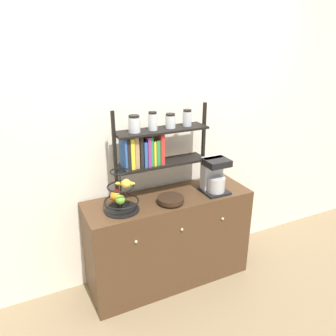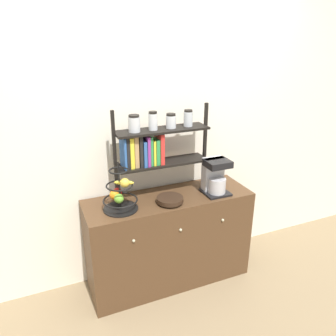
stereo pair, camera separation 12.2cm
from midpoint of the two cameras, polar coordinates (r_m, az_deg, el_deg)
The scene contains 7 objects.
ground_plane at distance 3.01m, azimuth 0.95°, elevation -20.98°, with size 12.00×12.00×0.00m, color #847051.
wall_back at distance 2.78m, azimuth -3.57°, elevation 6.14°, with size 7.00×0.05×2.60m, color silver.
sideboard at distance 2.92m, azimuth -1.07°, elevation -12.28°, with size 1.40×0.48×0.82m.
coffee_maker at distance 2.77m, azimuth 6.80°, elevation -1.34°, with size 0.21×0.21×0.30m.
fruit_stand at distance 2.49m, azimuth -9.62°, elevation -4.72°, with size 0.27×0.27×0.39m.
wooden_bowl at distance 2.61m, azimuth -0.89°, elevation -5.54°, with size 0.21×0.21×0.05m.
shelf_hutch at distance 2.57m, azimuth -4.23°, elevation 4.01°, with size 0.80×0.20×0.74m.
Camera 1 is at (-1.06, -1.96, 2.03)m, focal length 35.00 mm.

